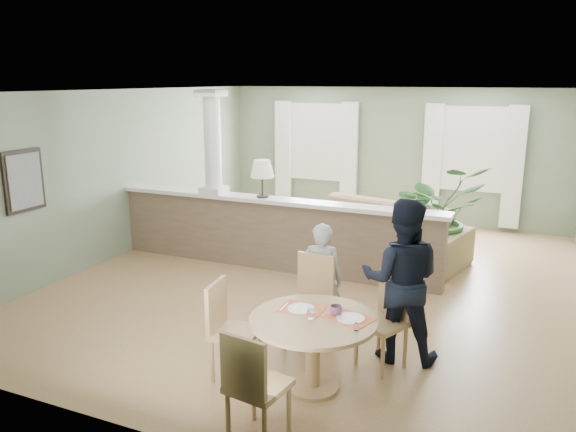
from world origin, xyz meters
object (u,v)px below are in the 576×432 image
at_px(dining_table, 314,333).
at_px(child_person, 321,279).
at_px(chair_far_man, 387,316).
at_px(chair_far_boy, 311,296).
at_px(chair_side, 228,325).
at_px(sofa, 374,230).
at_px(chair_near, 253,383).
at_px(man_person, 401,280).
at_px(houseplant, 435,214).

distance_m(dining_table, child_person, 1.20).
bearing_deg(dining_table, chair_far_man, 56.41).
bearing_deg(dining_table, chair_far_boy, 113.15).
height_order(dining_table, chair_far_boy, chair_far_boy).
distance_m(dining_table, chair_side, 0.86).
distance_m(sofa, chair_far_man, 3.67).
bearing_deg(chair_near, chair_far_boy, -74.73).
distance_m(chair_near, child_person, 2.11).
bearing_deg(dining_table, man_person, 57.62).
xyz_separation_m(houseplant, child_person, (-0.75, -3.07, -0.15)).
bearing_deg(dining_table, sofa, 97.61).
height_order(sofa, child_person, child_person).
distance_m(chair_far_boy, chair_near, 1.84).
xyz_separation_m(sofa, child_person, (0.22, -3.12, 0.23)).
height_order(houseplant, chair_near, houseplant).
xyz_separation_m(chair_near, man_person, (0.74, 1.89, 0.32)).
relative_size(sofa, man_person, 1.73).
height_order(chair_far_boy, chair_near, chair_far_boy).
relative_size(chair_far_man, man_person, 0.56).
bearing_deg(man_person, chair_far_man, 53.00).
height_order(sofa, dining_table, sofa).
bearing_deg(chair_near, man_person, -103.02).
bearing_deg(chair_side, dining_table, -88.44).
height_order(chair_far_man, child_person, child_person).
height_order(chair_near, chair_side, chair_side).
relative_size(dining_table, child_person, 0.90).
distance_m(sofa, chair_far_boy, 3.41).
bearing_deg(man_person, child_person, -22.54).
height_order(chair_near, child_person, child_person).
bearing_deg(chair_far_boy, chair_side, -112.21).
distance_m(dining_table, man_person, 1.14).
bearing_deg(sofa, dining_table, -68.61).
height_order(chair_side, child_person, child_person).
height_order(chair_far_boy, chair_side, chair_far_boy).
xyz_separation_m(chair_near, chair_side, (-0.70, 0.85, 0.00)).
xyz_separation_m(chair_far_man, man_person, (0.09, 0.18, 0.33)).
bearing_deg(chair_far_boy, man_person, 7.89).
distance_m(sofa, houseplant, 1.04).
relative_size(houseplant, man_person, 0.94).
height_order(child_person, man_person, man_person).
relative_size(chair_side, child_person, 0.74).
bearing_deg(sofa, chair_far_man, -59.26).
height_order(houseplant, chair_side, houseplant).
distance_m(dining_table, chair_near, 0.97).
bearing_deg(houseplant, chair_far_boy, -102.99).
height_order(houseplant, chair_far_boy, houseplant).
relative_size(dining_table, chair_far_man, 1.25).
xyz_separation_m(sofa, chair_side, (-0.28, -4.38, 0.10)).
relative_size(chair_far_boy, chair_side, 1.03).
distance_m(chair_side, child_person, 1.35).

